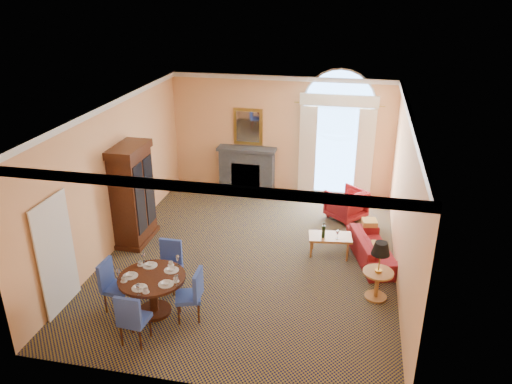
% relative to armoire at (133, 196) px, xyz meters
% --- Properties ---
extents(ground, '(7.50, 7.50, 0.00)m').
position_rel_armoire_xyz_m(ground, '(2.72, -0.21, -1.09)').
color(ground, black).
rests_on(ground, ground).
extents(room_envelope, '(6.04, 7.52, 3.45)m').
position_rel_armoire_xyz_m(room_envelope, '(2.69, 0.45, 1.42)').
color(room_envelope, '#FCB778').
rests_on(room_envelope, ground).
extents(armoire, '(0.65, 1.15, 2.25)m').
position_rel_armoire_xyz_m(armoire, '(0.00, 0.00, 0.00)').
color(armoire, black).
rests_on(armoire, ground).
extents(dining_table, '(1.18, 1.18, 0.94)m').
position_rel_armoire_xyz_m(dining_table, '(1.45, -2.46, -0.53)').
color(dining_table, black).
rests_on(dining_table, ground).
extents(dining_chair_north, '(0.47, 0.47, 0.97)m').
position_rel_armoire_xyz_m(dining_chair_north, '(1.45, -1.62, -0.53)').
color(dining_chair_north, '#274199').
rests_on(dining_chair_north, ground).
extents(dining_chair_south, '(0.46, 0.47, 0.97)m').
position_rel_armoire_xyz_m(dining_chair_south, '(1.46, -3.34, -0.53)').
color(dining_chair_south, '#274199').
rests_on(dining_chair_south, ground).
extents(dining_chair_east, '(0.55, 0.55, 0.97)m').
position_rel_armoire_xyz_m(dining_chair_east, '(2.20, -2.48, -0.53)').
color(dining_chair_east, '#274199').
rests_on(dining_chair_east, ground).
extents(dining_chair_west, '(0.48, 0.48, 0.97)m').
position_rel_armoire_xyz_m(dining_chair_west, '(0.70, -2.50, -0.53)').
color(dining_chair_west, '#274199').
rests_on(dining_chair_west, ground).
extents(sofa, '(1.21, 1.96, 0.53)m').
position_rel_armoire_xyz_m(sofa, '(5.27, 0.22, -0.82)').
color(sofa, maroon).
rests_on(sofa, ground).
extents(armchair, '(1.14, 1.14, 0.75)m').
position_rel_armoire_xyz_m(armchair, '(4.61, 2.12, -0.71)').
color(armchair, maroon).
rests_on(armchair, ground).
extents(coffee_table, '(0.96, 0.62, 0.81)m').
position_rel_armoire_xyz_m(coffee_table, '(4.34, 0.20, -0.66)').
color(coffee_table, '#AE6E34').
rests_on(coffee_table, ground).
extents(side_table, '(0.57, 0.57, 1.14)m').
position_rel_armoire_xyz_m(side_table, '(5.32, -1.19, -0.35)').
color(side_table, '#AE6E34').
rests_on(side_table, ground).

